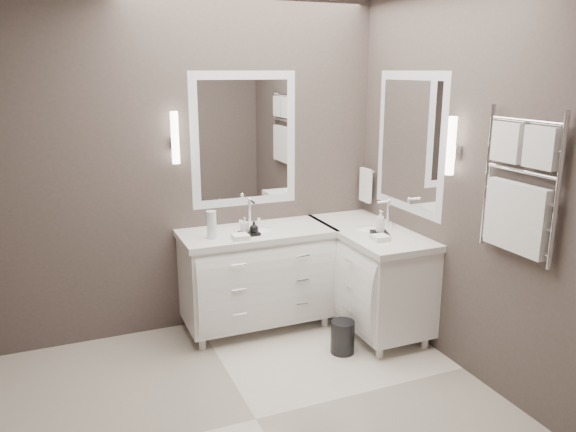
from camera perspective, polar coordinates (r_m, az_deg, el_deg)
name	(u,v)px	position (r m, az deg, el deg)	size (l,w,h in m)	color
floor	(256,420)	(3.72, -3.29, -19.97)	(3.20, 3.00, 0.01)	silver
wall_back	(191,167)	(4.58, -9.85, 4.91)	(3.20, 0.01, 2.70)	#473D39
wall_front	(406,312)	(1.87, 11.85, -9.57)	(3.20, 0.01, 2.70)	#473D39
wall_right	(479,187)	(3.96, 18.87, 2.84)	(0.01, 3.00, 2.70)	#473D39
vanity_back	(257,272)	(4.66, -3.18, -5.75)	(1.24, 0.59, 0.97)	white
vanity_right	(369,271)	(4.74, 8.24, -5.54)	(0.59, 1.24, 0.97)	white
mirror_back	(244,140)	(4.65, -4.46, 7.72)	(0.90, 0.02, 1.10)	white
mirror_right	(410,143)	(4.54, 12.26, 7.27)	(0.02, 0.90, 1.10)	white
sconce_back	(175,139)	(4.44, -11.40, 7.70)	(0.06, 0.06, 0.40)	white
sconce_right	(451,147)	(4.04, 16.24, 6.75)	(0.06, 0.06, 0.40)	white
towel_bar_corner	(366,184)	(5.05, 7.90, 3.19)	(0.03, 0.22, 0.30)	white
towel_ladder	(519,193)	(3.64, 22.40, 2.19)	(0.06, 0.58, 0.90)	white
waste_bin	(343,337)	(4.40, 5.57, -12.13)	(0.18, 0.18, 0.26)	black
amenity_tray_back	(249,233)	(4.41, -3.97, -1.78)	(0.16, 0.12, 0.02)	black
amenity_tray_right	(380,234)	(4.45, 9.31, -1.79)	(0.13, 0.17, 0.03)	black
water_bottle	(212,225)	(4.33, -7.77, -0.89)	(0.08, 0.08, 0.22)	silver
soap_bottle_a	(245,225)	(4.40, -4.44, -0.88)	(0.05, 0.05, 0.12)	white
soap_bottle_b	(254,227)	(4.38, -3.48, -1.13)	(0.07, 0.07, 0.09)	black
soap_bottle_c	(380,221)	(4.43, 9.36, -0.55)	(0.07, 0.07, 0.17)	white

